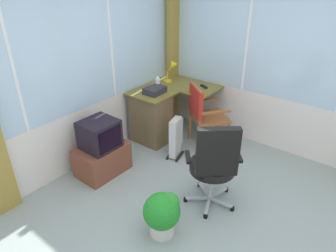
{
  "coord_description": "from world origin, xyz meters",
  "views": [
    {
      "loc": [
        -2.06,
        -1.11,
        2.42
      ],
      "look_at": [
        0.49,
        0.88,
        0.71
      ],
      "focal_mm": 32.74,
      "sensor_mm": 36.0,
      "label": 1
    }
  ],
  "objects": [
    {
      "name": "potted_plant",
      "position": [
        -0.31,
        0.31,
        0.27
      ],
      "size": [
        0.37,
        0.37,
        0.48
      ],
      "color": "beige",
      "rests_on": "ground"
    },
    {
      "name": "curtain_corner",
      "position": [
        1.89,
        1.85,
        1.23
      ],
      "size": [
        0.26,
        0.08,
        2.46
      ],
      "primitive_type": "cube",
      "rotation": [
        0.0,
        0.0,
        -0.03
      ],
      "color": "olive",
      "rests_on": "ground"
    },
    {
      "name": "east_window_panel",
      "position": [
        2.02,
        -0.0,
        1.28
      ],
      "size": [
        0.07,
        3.89,
        2.56
      ],
      "color": "silver",
      "rests_on": "ground"
    },
    {
      "name": "desk",
      "position": [
        1.08,
        1.61,
        0.42
      ],
      "size": [
        1.17,
        1.0,
        0.78
      ],
      "color": "olive",
      "rests_on": "ground"
    },
    {
      "name": "space_heater",
      "position": [
        0.92,
        1.07,
        0.3
      ],
      "size": [
        0.33,
        0.23,
        0.59
      ],
      "color": "silver",
      "rests_on": "ground"
    },
    {
      "name": "wooden_armchair",
      "position": [
        1.37,
        0.95,
        0.59
      ],
      "size": [
        0.68,
        0.67,
        0.94
      ],
      "color": "#96572C",
      "rests_on": "ground"
    },
    {
      "name": "north_window_panel",
      "position": [
        0.0,
        1.98,
        1.28
      ],
      "size": [
        3.97,
        0.07,
        2.56
      ],
      "color": "silver",
      "rests_on": "ground"
    },
    {
      "name": "tv_on_stand",
      "position": [
        0.02,
        1.58,
        0.33
      ],
      "size": [
        0.65,
        0.45,
        0.74
      ],
      "color": "brown",
      "rests_on": "ground"
    },
    {
      "name": "paper_tray",
      "position": [
        1.08,
        1.57,
        0.82
      ],
      "size": [
        0.31,
        0.24,
        0.09
      ],
      "primitive_type": "cube",
      "rotation": [
        0.0,
        0.0,
        0.05
      ],
      "color": "#2B2B32",
      "rests_on": "desk"
    },
    {
      "name": "desk_lamp",
      "position": [
        1.67,
        1.69,
        0.99
      ],
      "size": [
        0.23,
        0.2,
        0.33
      ],
      "color": "yellow",
      "rests_on": "desk"
    },
    {
      "name": "spray_bottle",
      "position": [
        1.24,
        1.65,
        0.88
      ],
      "size": [
        0.06,
        0.06,
        0.22
      ],
      "color": "silver",
      "rests_on": "desk"
    },
    {
      "name": "tv_remote",
      "position": [
        1.73,
        1.14,
        0.79
      ],
      "size": [
        0.11,
        0.15,
        0.02
      ],
      "primitive_type": "cube",
      "rotation": [
        0.0,
        0.0,
        -0.48
      ],
      "color": "black",
      "rests_on": "desk"
    },
    {
      "name": "office_chair",
      "position": [
        0.33,
        0.13,
        0.6
      ],
      "size": [
        0.61,
        0.61,
        1.05
      ],
      "color": "#B7B7BF",
      "rests_on": "ground"
    },
    {
      "name": "ground",
      "position": [
        0.0,
        0.0,
        -0.03
      ],
      "size": [
        4.97,
        4.89,
        0.06
      ],
      "primitive_type": "cube",
      "color": "#8C9B95"
    }
  ]
}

